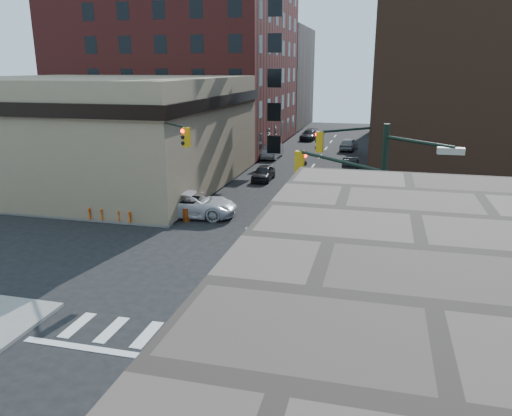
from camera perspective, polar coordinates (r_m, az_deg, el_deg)
The scene contains 29 objects.
ground at distance 25.18m, azimuth -2.36°, elevation -7.15°, with size 140.00×140.00×0.00m, color black.
sidewalk_nw at distance 63.21m, azimuth -14.12°, elevation 6.49°, with size 34.00×54.50×0.15m, color gray.
bank_building at distance 45.68m, azimuth -17.35°, elevation 8.43°, with size 22.00×22.00×9.00m, color #907B5E.
apartment_block at distance 67.14m, azimuth -8.25°, elevation 17.54°, with size 25.00×25.00×24.00m, color maroon.
commercial_row_ne at distance 45.24m, azimuth 22.62°, elevation 11.07°, with size 14.00×34.00×14.00m, color #472A1C.
filler_nw at distance 87.22m, azimuth -0.94°, elevation 14.64°, with size 20.00×18.00×16.00m, color brown.
filler_ne at distance 80.63m, azimuth 19.83°, elevation 12.21°, with size 16.00×16.00×12.00m, color maroon.
signal_pole_se at distance 17.49m, azimuth 11.46°, elevation -1.84°, with size 5.40×5.27×8.00m.
signal_pole_nw at distance 30.75m, azimuth -10.16°, elevation 5.30°, with size 3.58×3.67×8.00m.
signal_pole_ne at distance 28.11m, azimuth 12.23°, elevation 4.21°, with size 3.67×3.58×8.00m.
tree_ne_near at distance 48.63m, azimuth 15.16°, elevation 7.80°, with size 3.00×3.00×4.85m.
tree_ne_far at distance 56.57m, azimuth 15.10°, elevation 8.87°, with size 3.00×3.00×4.85m.
police_car at distance 26.03m, azimuth 2.82°, elevation -4.72°, with size 1.95×4.80×1.39m, color silver.
pickup at distance 34.10m, azimuth -7.37°, elevation 0.44°, with size 2.83×6.14×1.71m, color silver.
parked_car_wnear at distance 44.76m, azimuth 0.86°, elevation 4.03°, with size 1.59×3.94×1.34m, color black.
parked_car_wfar at distance 55.89m, azimuth 1.89°, elevation 6.50°, with size 1.63×4.68×1.54m, color gray.
parked_car_wdeep at distance 70.56m, azimuth 6.09°, elevation 8.31°, with size 1.92×4.72×1.37m, color black.
parked_car_enear at distance 49.85m, azimuth 10.75°, elevation 4.98°, with size 1.43×4.09×1.35m, color black.
parked_car_efar at distance 62.35m, azimuth 10.56°, elevation 7.19°, with size 1.75×4.36×1.49m, color gray.
pedestrian_a at distance 32.34m, azimuth -10.45°, elevation -0.18°, with size 0.66×0.43×1.81m, color black.
pedestrian_b at distance 34.59m, azimuth -14.23°, elevation 0.49°, with size 0.79×0.61×1.62m, color black.
pedestrian_c at distance 38.57m, azimuth -16.95°, elevation 1.98°, with size 1.05×0.44×1.80m, color #1F262F.
barrel_road at distance 26.62m, azimuth -0.37°, elevation -4.73°, with size 0.54×0.54×0.96m, color #C23F09.
barrel_bank at distance 33.17m, azimuth -7.98°, elevation -0.75°, with size 0.50×0.50×0.90m, color #C15409.
barricade_se_a at distance 18.89m, azimuth 11.88°, elevation -13.69°, with size 1.28×0.64×0.96m, color red, non-canonical shape.
barricade_se_b at distance 15.83m, azimuth 19.30°, elevation -21.00°, with size 1.11×0.55×0.83m, color #D26D09, non-canonical shape.
barricade_se_c at distance 16.64m, azimuth 18.46°, elevation -18.98°, with size 1.08×0.54×0.81m, color red, non-canonical shape.
barricade_nw_a at distance 33.33m, azimuth -14.56°, elevation -0.84°, with size 1.08×0.54×0.81m, color orange, non-canonical shape.
barricade_nw_b at distance 34.36m, azimuth -17.65°, elevation -0.54°, with size 1.16×0.58×0.87m, color red, non-canonical shape.
Camera 1 is at (6.67, -22.21, 9.83)m, focal length 35.00 mm.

